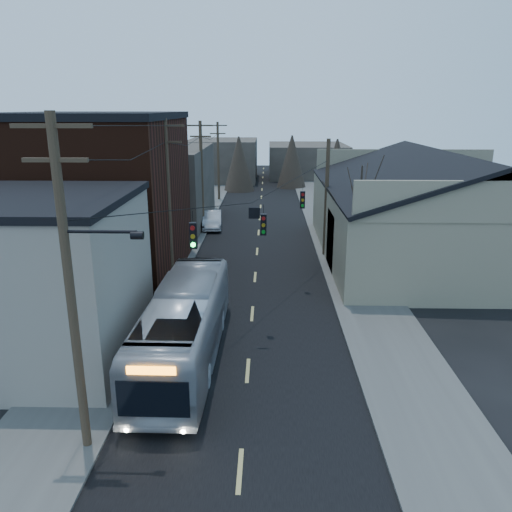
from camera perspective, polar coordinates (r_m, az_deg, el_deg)
The scene contains 13 objects.
road_surface at distance 41.95m, azimuth 0.25°, elevation 2.04°, with size 9.00×110.00×0.02m, color black.
sidewalk_left at distance 42.56m, azimuth -8.54°, elevation 2.13°, with size 4.00×110.00×0.12m, color #474744.
sidewalk_right at distance 42.32m, azimuth 9.08°, elevation 2.03°, with size 4.00×110.00×0.12m, color #474744.
building_clapboard at distance 23.02m, azimuth -23.92°, elevation -2.75°, with size 8.00×8.00×7.00m, color gray.
building_brick at distance 32.91m, azimuth -17.89°, elevation 6.08°, with size 10.00×12.00×10.00m, color black.
building_left_far at distance 48.24m, azimuth -11.07°, elevation 7.89°, with size 9.00×14.00×7.00m, color #37312C.
warehouse at distance 38.44m, azimuth 19.90°, elevation 3.80°, with size 16.16×20.60×7.73m.
building_far_left at distance 76.27m, azimuth -3.82°, elevation 10.89°, with size 10.00×12.00×6.00m, color #37312C.
building_far_right at distance 81.23m, azimuth 5.85°, elevation 10.83°, with size 12.00×14.00×5.00m, color #37312C.
bare_tree at distance 31.89m, azimuth 11.67°, elevation 3.65°, with size 0.40×0.40×7.20m, color black.
utility_lines at distance 35.40m, azimuth -5.02°, elevation 7.43°, with size 11.24×45.28×10.50m.
bus at distance 21.76m, azimuth -8.18°, elevation -7.86°, with size 2.71×11.58×3.23m, color #9EA1A9.
parked_car at distance 45.56m, azimuth -5.04°, elevation 4.14°, with size 1.64×4.70×1.55m, color #B7B9C0.
Camera 1 is at (0.79, -10.59, 10.57)m, focal length 35.00 mm.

